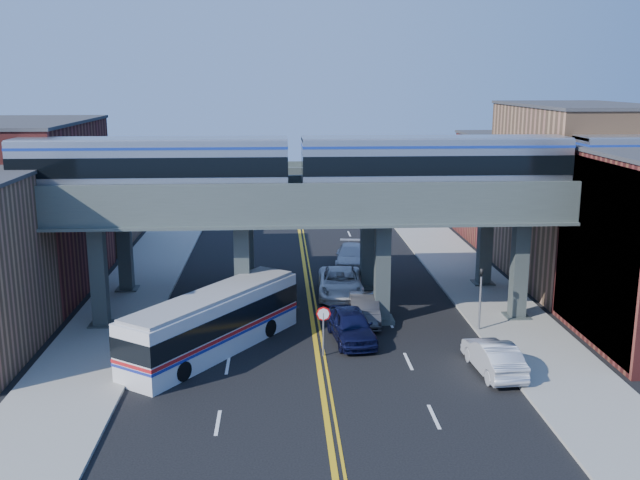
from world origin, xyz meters
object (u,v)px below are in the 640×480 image
object	(u,v)px
car_parked_curb	(493,357)
transit_bus	(214,323)
transit_train	(434,164)
stop_sign	(323,323)
car_lane_a	(351,325)
car_lane_b	(364,309)
traffic_signal	(481,292)
car_lane_d	(351,256)
car_lane_c	(340,283)

from	to	relation	value
car_parked_curb	transit_bus	bearing A→B (deg)	-18.85
transit_train	stop_sign	bearing A→B (deg)	-142.40
transit_train	transit_bus	bearing A→B (deg)	-161.67
car_lane_a	car_lane_b	size ratio (longest dim) A/B	1.08
car_lane_b	car_parked_curb	distance (m)	9.28
traffic_signal	transit_bus	distance (m)	14.66
car_lane_a	car_parked_curb	size ratio (longest dim) A/B	1.06
traffic_signal	car_lane_d	size ratio (longest dim) A/B	0.76
transit_train	car_lane_a	world-z (taller)	transit_train
car_lane_b	car_lane_d	xyz separation A→B (m)	(0.49, 12.62, 0.01)
car_lane_b	car_parked_curb	world-z (taller)	car_parked_curb
traffic_signal	transit_bus	size ratio (longest dim) A/B	0.37
stop_sign	car_lane_b	xyz separation A→B (m)	(2.71, 5.05, -0.98)
stop_sign	car_lane_b	world-z (taller)	stop_sign
car_lane_c	car_lane_d	distance (m)	7.48
car_lane_a	traffic_signal	bearing A→B (deg)	0.57
transit_bus	car_lane_c	distance (m)	11.91
car_lane_b	transit_bus	bearing A→B (deg)	-150.49
stop_sign	car_lane_c	size ratio (longest dim) A/B	0.43
stop_sign	traffic_signal	bearing A→B (deg)	18.63
car_lane_c	transit_train	bearing A→B (deg)	-45.22
car_lane_b	car_lane_c	size ratio (longest dim) A/B	0.77
stop_sign	car_lane_b	size ratio (longest dim) A/B	0.56
car_lane_b	car_lane_c	bearing A→B (deg)	103.67
car_lane_d	transit_train	bearing A→B (deg)	-67.90
car_lane_a	car_lane_d	xyz separation A→B (m)	(1.57, 15.59, -0.08)
car_lane_a	car_lane_c	xyz separation A→B (m)	(0.13, 8.24, -0.02)
stop_sign	car_lane_b	bearing A→B (deg)	61.74
traffic_signal	car_lane_d	xyz separation A→B (m)	(-5.70, 14.66, -1.51)
transit_bus	car_lane_c	xyz separation A→B (m)	(7.37, 9.33, -0.68)
transit_bus	transit_train	bearing A→B (deg)	-36.53
car_parked_curb	stop_sign	bearing A→B (deg)	-21.93
transit_bus	car_parked_curb	size ratio (longest dim) A/B	2.27
car_lane_a	car_lane_c	world-z (taller)	car_lane_a
transit_bus	car_lane_d	distance (m)	18.87
transit_train	car_lane_b	world-z (taller)	transit_train
stop_sign	car_parked_curb	world-z (taller)	stop_sign
transit_train	car_lane_d	size ratio (longest dim) A/B	8.44
stop_sign	car_parked_curb	size ratio (longest dim) A/B	0.55
car_lane_c	car_lane_d	size ratio (longest dim) A/B	1.13
car_lane_a	car_lane_d	size ratio (longest dim) A/B	0.94
car_lane_b	car_lane_d	bearing A→B (deg)	91.30
car_lane_a	car_lane_c	size ratio (longest dim) A/B	0.83
transit_bus	car_lane_b	distance (m)	9.28
traffic_signal	car_lane_b	distance (m)	6.69
stop_sign	car_lane_c	bearing A→B (deg)	80.27
car_lane_a	car_lane_b	xyz separation A→B (m)	(1.08, 2.97, -0.09)
stop_sign	transit_train	bearing A→B (deg)	37.60
car_parked_curb	car_lane_a	bearing A→B (deg)	-40.19
traffic_signal	transit_train	bearing A→B (deg)	140.28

